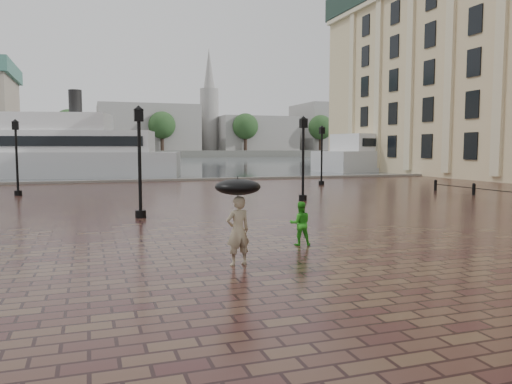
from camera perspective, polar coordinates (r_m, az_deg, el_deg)
ground at (r=13.61m, az=17.94°, el=-7.25°), size 300.00×300.00×0.00m
harbour_water at (r=103.00m, az=-14.17°, el=3.34°), size 240.00×240.00×0.00m
quay_edge at (r=43.48m, az=-7.99°, el=1.28°), size 80.00×0.60×0.30m
far_shore at (r=170.85m, az=-15.96°, el=4.27°), size 300.00×60.00×2.00m
distant_skyline at (r=170.30m, az=0.66°, el=7.30°), size 102.50×22.00×33.00m
far_trees at (r=149.01m, az=-15.64°, el=7.42°), size 188.00×8.00×13.50m
street_lamps at (r=28.89m, az=-5.66°, el=4.02°), size 21.44×14.44×4.40m
adult_pedestrian at (r=12.09m, az=-2.07°, el=-4.45°), size 0.68×0.51×1.69m
child_pedestrian at (r=14.63m, az=5.08°, el=-3.60°), size 0.72×0.62×1.29m
ferry_near at (r=51.55m, az=-23.05°, el=4.29°), size 26.02×11.80×8.30m
ferry_far at (r=67.01m, az=16.74°, el=4.58°), size 26.21×10.98×8.37m
umbrella at (r=11.96m, az=-2.09°, el=0.58°), size 1.10×1.10×1.14m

